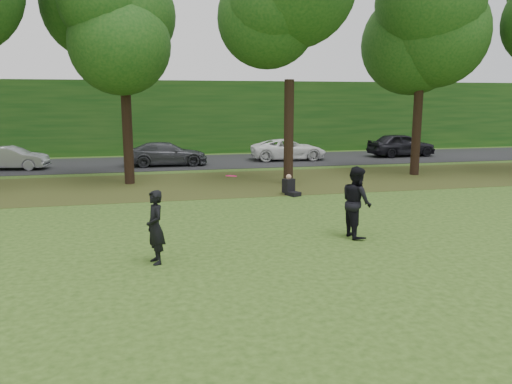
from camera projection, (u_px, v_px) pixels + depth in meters
ground at (270, 292)px, 9.93m from camera, size 120.00×120.00×0.00m
leaf_litter at (198, 184)px, 22.39m from camera, size 60.00×7.00×0.01m
street at (184, 162)px, 30.06m from camera, size 70.00×7.00×0.02m
far_hedge at (176, 117)px, 35.35m from camera, size 70.00×3.00×5.00m
player_left at (155, 227)px, 11.54m from camera, size 0.57×0.72×1.73m
player_right at (357, 202)px, 13.76m from camera, size 0.78×0.99×1.98m
parked_cars at (197, 152)px, 29.43m from camera, size 34.47×3.25×1.52m
frisbee at (231, 176)px, 12.10m from camera, size 0.38×0.38×0.09m
seated_person at (290, 187)px, 19.90m from camera, size 0.67×0.83×0.83m
tree_line at (186, 0)px, 20.80m from camera, size 55.30×7.90×12.31m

